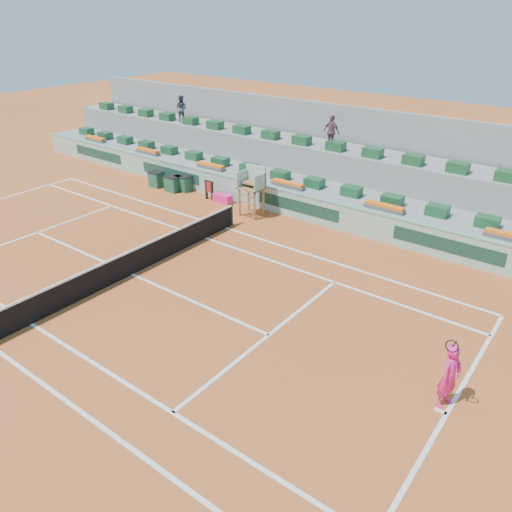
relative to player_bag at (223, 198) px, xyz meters
The scene contains 19 objects.
ground 8.22m from the player_bag, 74.05° to the right, with size 90.00×90.00×0.00m, color #A84C20.
seating_tier_lower 3.61m from the player_bag, 51.06° to the left, with size 36.00×4.00×1.20m, color gray.
seating_tier_upper 5.06m from the player_bag, 62.80° to the left, with size 36.00×2.40×2.60m, color gray.
stadium_back_wall 6.71m from the player_bag, 69.35° to the left, with size 36.00×0.40×4.40m, color gray.
player_bag is the anchor object (origin of this frame).
spectator_left 8.45m from the player_bag, 148.91° to the left, with size 0.77×0.60×1.58m, color #474853.
spectator_mid 6.43m from the player_bag, 46.61° to the left, with size 0.96×0.40×1.64m, color #6E4953.
court_lines 8.22m from the player_bag, 74.05° to the right, with size 23.89×11.09×0.01m.
tennis_net 8.23m from the player_bag, 74.05° to the right, with size 0.10×11.97×1.10m.
advertising_hoarding 2.39m from the player_bag, 14.57° to the left, with size 36.00×0.34×1.26m.
umpire_chair 2.65m from the player_bag, 10.23° to the right, with size 1.10×0.90×2.40m.
seat_row_lower 3.18m from the player_bag, 40.00° to the left, with size 32.90×0.60×0.44m.
seat_row_upper 5.12m from the player_bag, 59.24° to the left, with size 32.90×0.60×0.44m.
flower_planters 1.73m from the player_bag, 55.29° to the left, with size 26.80×0.36×0.28m.
drink_cooler_a 2.90m from the player_bag, behind, with size 0.84×0.73×0.84m.
drink_cooler_b 3.31m from the player_bag, behind, with size 0.82×0.71×0.84m.
drink_cooler_c 4.60m from the player_bag, behind, with size 0.77×0.66×0.84m.
towel_rack 0.90m from the player_bag, behind, with size 0.59×0.10×1.03m.
tennis_player 15.90m from the player_bag, 28.48° to the right, with size 0.59×0.93×2.28m.
Camera 1 is at (13.72, -10.30, 9.15)m, focal length 35.00 mm.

